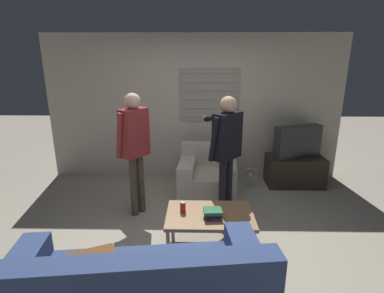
# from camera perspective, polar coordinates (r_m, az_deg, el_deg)

# --- Properties ---
(ground_plane) EXTENTS (16.00, 16.00, 0.00)m
(ground_plane) POSITION_cam_1_polar(r_m,az_deg,el_deg) (3.91, -0.00, -16.79)
(ground_plane) COLOR #B2A893
(wall_back) EXTENTS (5.20, 0.08, 2.55)m
(wall_back) POSITION_cam_1_polar(r_m,az_deg,el_deg) (5.36, 0.48, 7.27)
(wall_back) COLOR beige
(wall_back) RESTS_ON ground_plane
(armchair_beige) EXTENTS (0.95, 0.92, 0.78)m
(armchair_beige) POSITION_cam_1_polar(r_m,az_deg,el_deg) (4.90, 2.98, -5.56)
(armchair_beige) COLOR beige
(armchair_beige) RESTS_ON ground_plane
(coffee_table) EXTENTS (1.01, 0.67, 0.42)m
(coffee_table) POSITION_cam_1_polar(r_m,az_deg,el_deg) (3.57, 3.44, -13.19)
(coffee_table) COLOR #9E754C
(coffee_table) RESTS_ON ground_plane
(tv_stand) EXTENTS (0.95, 0.52, 0.51)m
(tv_stand) POSITION_cam_1_polar(r_m,az_deg,el_deg) (5.53, 18.93, -4.38)
(tv_stand) COLOR #33281E
(tv_stand) RESTS_ON ground_plane
(tv) EXTENTS (0.85, 0.49, 0.54)m
(tv) POSITION_cam_1_polar(r_m,az_deg,el_deg) (5.37, 19.43, 0.90)
(tv) COLOR #2D2D33
(tv) RESTS_ON tv_stand
(person_left_standing) EXTENTS (0.52, 0.73, 1.72)m
(person_left_standing) POSITION_cam_1_polar(r_m,az_deg,el_deg) (4.10, -10.97, 1.17)
(person_left_standing) COLOR #4C4233
(person_left_standing) RESTS_ON ground_plane
(person_right_standing) EXTENTS (0.53, 0.81, 1.68)m
(person_right_standing) POSITION_cam_1_polar(r_m,az_deg,el_deg) (4.04, 6.57, 0.97)
(person_right_standing) COLOR black
(person_right_standing) RESTS_ON ground_plane
(book_stack) EXTENTS (0.22, 0.18, 0.10)m
(book_stack) POSITION_cam_1_polar(r_m,az_deg,el_deg) (3.44, 3.99, -12.61)
(book_stack) COLOR #75387F
(book_stack) RESTS_ON coffee_table
(soda_can) EXTENTS (0.07, 0.07, 0.13)m
(soda_can) POSITION_cam_1_polar(r_m,az_deg,el_deg) (3.55, -1.75, -11.47)
(soda_can) COLOR red
(soda_can) RESTS_ON coffee_table
(spare_remote) EXTENTS (0.05, 0.13, 0.02)m
(spare_remote) POSITION_cam_1_polar(r_m,az_deg,el_deg) (3.50, 4.14, -12.92)
(spare_remote) COLOR black
(spare_remote) RESTS_ON coffee_table
(floor_fan) EXTENTS (0.28, 0.20, 0.35)m
(floor_fan) POSITION_cam_1_polar(r_m,az_deg,el_deg) (5.25, 11.01, -6.00)
(floor_fan) COLOR #A8A8AD
(floor_fan) RESTS_ON ground_plane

